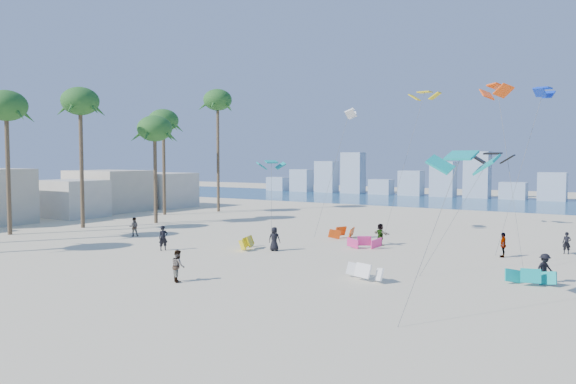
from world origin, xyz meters
The scene contains 10 objects.
ground centered at (0.00, 0.00, 0.00)m, with size 220.00×220.00×0.00m, color beige.
ocean centered at (0.00, 72.00, 0.01)m, with size 220.00×220.00×0.00m, color navy.
kitesurfer_near centered at (-4.86, 10.40, 0.96)m, with size 0.70×0.46×1.93m, color black.
kitesurfer_mid centered at (3.72, 3.12, 0.92)m, with size 0.89×0.70×1.84m, color gray.
kitesurfers_far centered at (8.88, 18.03, 0.88)m, with size 35.49×12.47×1.85m.
grounded_kites centered at (10.35, 17.34, 0.44)m, with size 26.14×18.79×0.92m.
flying_kites centered at (17.03, 21.48, 10.31)m, with size 34.20×35.38×15.60m.
palm_row centered at (-21.72, 16.17, 12.04)m, with size 9.57×44.80×16.36m.
beachfront_buildings centered at (-33.69, 20.82, 2.67)m, with size 11.50×43.00×6.00m.
distant_skyline centered at (-1.19, 82.00, 3.09)m, with size 85.00×3.00×8.40m.
Camera 1 is at (25.86, -19.69, 7.07)m, focal length 34.11 mm.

